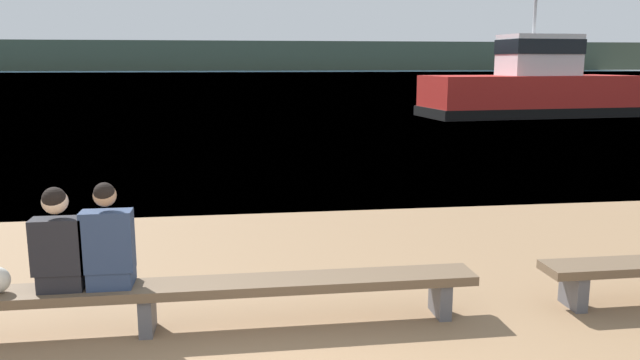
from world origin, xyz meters
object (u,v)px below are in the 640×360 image
Objects in this scene: bench_main at (146,294)px; person_left at (59,245)px; person_right at (108,243)px; tugboat_red at (529,90)px.

person_left reaches higher than bench_main.
person_left is at bearing -179.93° from person_right.
tugboat_red is at bearing 55.10° from person_left.
tugboat_red is at bearing 55.85° from person_right.
person_left is 0.41m from person_right.
bench_main is 6.59× the size of person_left.
bench_main is at bearing 0.07° from person_left.
person_right reaches higher than person_left.
person_left is (-0.71, -0.00, 0.49)m from bench_main.
bench_main is at bearing 141.14° from tugboat_red.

